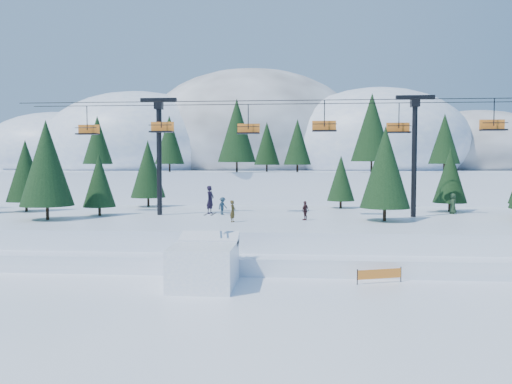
# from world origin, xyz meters

# --- Properties ---
(ground) EXTENTS (160.00, 160.00, 0.00)m
(ground) POSITION_xyz_m (0.00, 0.00, 0.00)
(ground) COLOR white
(ground) RESTS_ON ground
(mid_shelf) EXTENTS (70.00, 22.00, 2.50)m
(mid_shelf) POSITION_xyz_m (0.00, 18.00, 1.25)
(mid_shelf) COLOR white
(mid_shelf) RESTS_ON ground
(berm) EXTENTS (70.00, 6.00, 1.10)m
(berm) POSITION_xyz_m (0.00, 8.00, 0.55)
(berm) COLOR white
(berm) RESTS_ON ground
(mountain_ridge) EXTENTS (119.00, 61.08, 26.46)m
(mountain_ridge) POSITION_xyz_m (-5.08, 73.36, 9.64)
(mountain_ridge) COLOR white
(mountain_ridge) RESTS_ON ground
(jump_kicker) EXTENTS (3.52, 4.80, 5.66)m
(jump_kicker) POSITION_xyz_m (-2.18, 2.58, 1.30)
(jump_kicker) COLOR white
(jump_kicker) RESTS_ON ground
(chairlift) EXTENTS (46.00, 3.21, 10.28)m
(chairlift) POSITION_xyz_m (1.93, 18.05, 9.32)
(chairlift) COLOR black
(chairlift) RESTS_ON mid_shelf
(conifer_stand) EXTENTS (62.48, 17.13, 8.04)m
(conifer_stand) POSITION_xyz_m (2.61, 18.58, 6.64)
(conifer_stand) COLOR black
(conifer_stand) RESTS_ON mid_shelf
(distant_skiers) EXTENTS (21.50, 8.82, 1.88)m
(distant_skiers) POSITION_xyz_m (5.42, 17.91, 3.35)
(distant_skiers) COLOR #423516
(distant_skiers) RESTS_ON mid_shelf
(banner_near) EXTENTS (2.71, 0.97, 0.90)m
(banner_near) POSITION_xyz_m (7.87, 4.03, 0.54)
(banner_near) COLOR black
(banner_near) RESTS_ON ground
(banner_far) EXTENTS (2.76, 0.79, 0.90)m
(banner_far) POSITION_xyz_m (8.93, 5.54, 0.54)
(banner_far) COLOR black
(banner_far) RESTS_ON ground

